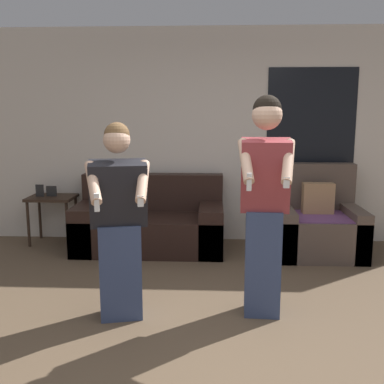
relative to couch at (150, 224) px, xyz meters
name	(u,v)px	position (x,y,z in m)	size (l,w,h in m)	color
ground_plane	(217,356)	(0.80, -2.46, -0.30)	(14.00, 14.00, 0.00)	brown
wall_back	(218,136)	(0.82, 0.47, 1.05)	(6.26, 0.07, 2.70)	silver
couch	(150,224)	(0.00, 0.00, 0.00)	(1.77, 0.89, 0.89)	black
armchair	(317,225)	(2.00, -0.07, 0.04)	(0.98, 0.89, 1.04)	brown
side_table	(52,203)	(-1.28, 0.18, 0.22)	(0.57, 0.46, 0.76)	#332319
person_left	(119,223)	(0.02, -1.89, 0.49)	(0.51, 0.56, 1.58)	#384770
person_right	(264,204)	(1.17, -1.78, 0.64)	(0.45, 0.50, 1.79)	#384770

